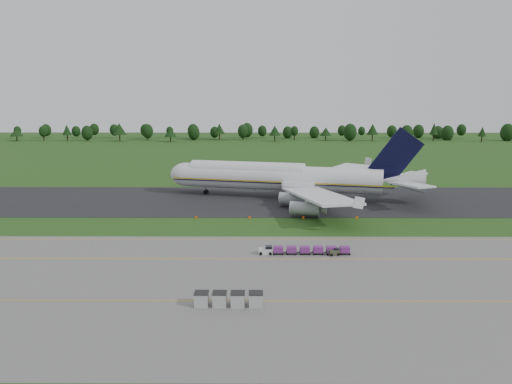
{
  "coord_description": "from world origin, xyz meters",
  "views": [
    {
      "loc": [
        -0.56,
        -103.83,
        27.15
      ],
      "look_at": [
        -1.14,
        2.0,
        7.22
      ],
      "focal_mm": 35.0,
      "sensor_mm": 36.0,
      "label": 1
    }
  ],
  "objects_px": {
    "baggage_train": "(303,250)",
    "aircraft": "(285,177)",
    "edge_markers": "(276,218)",
    "uld_row": "(229,299)",
    "utility_cart": "(334,252)"
  },
  "relations": [
    {
      "from": "aircraft",
      "to": "uld_row",
      "type": "distance_m",
      "value": 74.39
    },
    {
      "from": "baggage_train",
      "to": "uld_row",
      "type": "bearing_deg",
      "value": -117.82
    },
    {
      "from": "aircraft",
      "to": "edge_markers",
      "type": "bearing_deg",
      "value": -97.33
    },
    {
      "from": "aircraft",
      "to": "edge_markers",
      "type": "height_order",
      "value": "aircraft"
    },
    {
      "from": "uld_row",
      "to": "edge_markers",
      "type": "xyz_separation_m",
      "value": [
        8.02,
        48.81,
        -0.73
      ]
    },
    {
      "from": "uld_row",
      "to": "baggage_train",
      "type": "bearing_deg",
      "value": 62.18
    },
    {
      "from": "aircraft",
      "to": "baggage_train",
      "type": "distance_m",
      "value": 51.25
    },
    {
      "from": "utility_cart",
      "to": "baggage_train",
      "type": "bearing_deg",
      "value": 174.12
    },
    {
      "from": "baggage_train",
      "to": "uld_row",
      "type": "height_order",
      "value": "uld_row"
    },
    {
      "from": "baggage_train",
      "to": "aircraft",
      "type": "bearing_deg",
      "value": 90.7
    },
    {
      "from": "aircraft",
      "to": "edge_markers",
      "type": "relative_size",
      "value": 1.92
    },
    {
      "from": "utility_cart",
      "to": "edge_markers",
      "type": "relative_size",
      "value": 0.05
    },
    {
      "from": "edge_markers",
      "to": "uld_row",
      "type": "bearing_deg",
      "value": -99.34
    },
    {
      "from": "aircraft",
      "to": "utility_cart",
      "type": "relative_size",
      "value": 35.0
    },
    {
      "from": "aircraft",
      "to": "baggage_train",
      "type": "relative_size",
      "value": 4.44
    }
  ]
}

